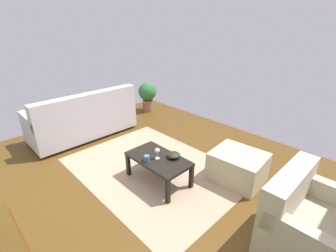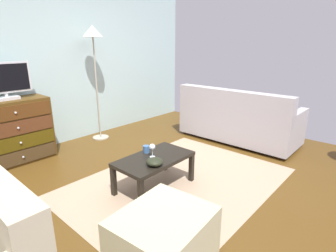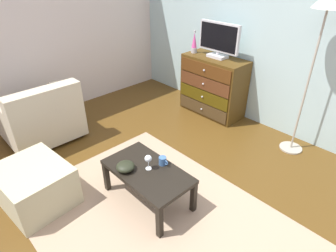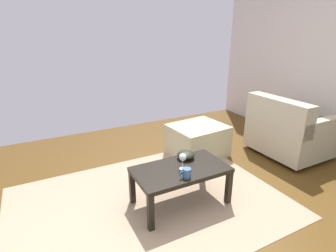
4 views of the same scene
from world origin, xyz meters
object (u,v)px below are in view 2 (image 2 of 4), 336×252
coffee_table (154,161)px  couch_large (237,121)px  bowl_decorative (155,162)px  ottoman (163,239)px  tv (4,80)px  mug (146,149)px  wine_glass (152,147)px  dresser (13,132)px  standing_lamp (93,43)px

coffee_table → couch_large: (2.07, 0.06, 0.02)m
bowl_decorative → ottoman: 0.93m
couch_large → tv: bearing=145.7°
mug → bowl_decorative: bearing=-120.3°
wine_glass → ottoman: 1.17m
tv → wine_glass: 2.22m
dresser → tv: size_ratio=1.46×
tv → standing_lamp: standing_lamp is taller
dresser → tv: (0.01, 0.02, 0.70)m
dresser → standing_lamp: (1.37, -0.05, 1.18)m
mug → bowl_decorative: mug is taller
wine_glass → bowl_decorative: wine_glass is taller
dresser → wine_glass: size_ratio=6.17×
dresser → bowl_decorative: size_ratio=5.40×
tv → standing_lamp: 1.44m
dresser → couch_large: couch_large is taller
tv → ottoman: 2.98m
mug → coffee_table: bearing=-103.3°
couch_large → standing_lamp: standing_lamp is taller
bowl_decorative → ottoman: size_ratio=0.26×
coffee_table → standing_lamp: size_ratio=0.47×
tv → coffee_table: (0.77, -2.00, -0.82)m
mug → couch_large: 2.04m
couch_large → ottoman: couch_large is taller
wine_glass → couch_large: 2.09m
dresser → ottoman: size_ratio=1.38×
ottoman → mug: bearing=51.7°
wine_glass → standing_lamp: bearing=72.7°
dresser → standing_lamp: 1.81m
coffee_table → couch_large: size_ratio=0.46×
tv → coffee_table: size_ratio=0.75×
dresser → coffee_table: size_ratio=1.09×
coffee_table → bowl_decorative: bearing=-134.3°
dresser → standing_lamp: size_ratio=0.51×
dresser → coffee_table: bearing=-68.4°
mug → bowl_decorative: size_ratio=0.64×
wine_glass → ottoman: bearing=-131.1°
couch_large → standing_lamp: (-1.49, 1.87, 1.27)m
dresser → bowl_decorative: bearing=-73.3°
dresser → coffee_table: (0.78, -1.98, -0.11)m
wine_glass → standing_lamp: (0.59, 1.91, 1.13)m
coffee_table → couch_large: couch_large is taller
mug → standing_lamp: bearing=72.7°
ottoman → standing_lamp: size_ratio=0.37×
tv → couch_large: 3.54m
dresser → bowl_decorative: 2.22m
mug → ottoman: mug is taller
bowl_decorative → couch_large: (2.22, 0.21, -0.07)m
coffee_table → ottoman: bearing=-132.1°
couch_large → wine_glass: bearing=-179.0°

